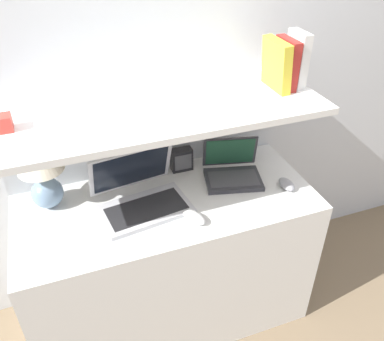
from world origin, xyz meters
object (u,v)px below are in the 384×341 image
(router_box, at_px, (182,160))
(book_yellow, at_px, (276,65))
(laptop_small, at_px, (232,171))
(laptop_large, at_px, (141,195))
(book_red, at_px, (286,64))
(shelf_gadget, at_px, (0,124))
(book_white, at_px, (297,59))
(second_mouse, at_px, (287,184))
(computer_mouse, at_px, (194,217))
(table_lamp, at_px, (42,171))

(router_box, relative_size, book_yellow, 0.55)
(laptop_small, bearing_deg, laptop_large, -173.73)
(book_red, distance_m, shelf_gadget, 1.13)
(book_white, relative_size, book_yellow, 1.11)
(laptop_large, height_order, laptop_small, laptop_large)
(laptop_large, height_order, second_mouse, laptop_large)
(laptop_small, relative_size, computer_mouse, 2.36)
(shelf_gadget, bearing_deg, laptop_small, 0.19)
(laptop_small, bearing_deg, router_box, 143.95)
(shelf_gadget, bearing_deg, router_box, 11.89)
(second_mouse, bearing_deg, router_box, 142.58)
(second_mouse, relative_size, router_box, 0.90)
(laptop_small, relative_size, book_white, 1.32)
(book_red, bearing_deg, second_mouse, -95.58)
(laptop_large, distance_m, second_mouse, 0.66)
(computer_mouse, relative_size, book_yellow, 0.62)
(table_lamp, height_order, computer_mouse, table_lamp)
(second_mouse, relative_size, book_yellow, 0.49)
(second_mouse, bearing_deg, laptop_large, 170.38)
(book_yellow, relative_size, shelf_gadget, 2.71)
(table_lamp, height_order, laptop_large, table_lamp)
(laptop_large, height_order, book_white, book_white)
(book_red, bearing_deg, computer_mouse, -155.43)
(book_yellow, bearing_deg, laptop_small, 178.99)
(laptop_small, distance_m, router_box, 0.25)
(laptop_small, height_order, router_box, laptop_small)
(table_lamp, relative_size, book_yellow, 1.45)
(book_yellow, distance_m, shelf_gadget, 1.08)
(laptop_small, xyz_separation_m, router_box, (-0.20, 0.15, 0.02))
(computer_mouse, distance_m, book_red, 0.74)
(second_mouse, height_order, book_red, book_red)
(table_lamp, distance_m, router_box, 0.64)
(laptop_large, bearing_deg, book_red, 4.01)
(laptop_large, height_order, computer_mouse, laptop_large)
(table_lamp, bearing_deg, laptop_small, -5.90)
(book_white, bearing_deg, shelf_gadget, 180.00)
(laptop_small, distance_m, book_red, 0.54)
(laptop_small, distance_m, book_white, 0.57)
(computer_mouse, bearing_deg, book_white, 22.55)
(second_mouse, distance_m, book_red, 0.53)
(second_mouse, xyz_separation_m, book_red, (0.02, 0.16, 0.51))
(router_box, bearing_deg, computer_mouse, -101.20)
(laptop_small, distance_m, computer_mouse, 0.36)
(table_lamp, height_order, shelf_gadget, shelf_gadget)
(book_white, height_order, book_yellow, book_white)
(laptop_small, relative_size, shelf_gadget, 3.95)
(router_box, distance_m, book_yellow, 0.62)
(book_red, height_order, book_yellow, same)
(table_lamp, relative_size, shelf_gadget, 3.93)
(second_mouse, xyz_separation_m, router_box, (-0.40, 0.31, 0.04))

